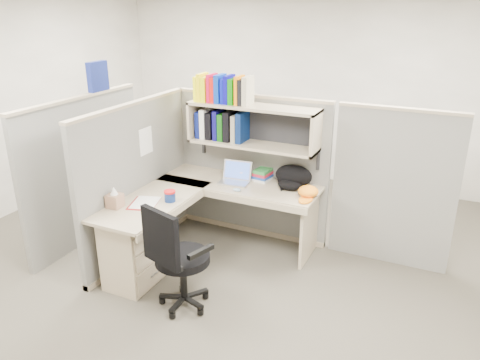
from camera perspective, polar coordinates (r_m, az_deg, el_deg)
The scene contains 14 objects.
ground at distance 4.89m, azimuth -3.07°, elevation -10.57°, with size 6.00×6.00×0.00m, color #343028.
room_shell at distance 4.28m, azimuth -3.49°, elevation 8.26°, with size 6.00×6.00×6.00m.
cubicle at distance 5.03m, azimuth -4.52°, elevation 1.75°, with size 3.79×1.84×1.95m.
desk at distance 4.66m, azimuth -9.31°, elevation -6.38°, with size 1.74×1.75×0.73m.
laptop at distance 4.98m, azimuth -0.73°, elevation 0.85°, with size 0.32×0.32×0.23m, color #B2B2B7, non-canonical shape.
backpack at distance 4.89m, azimuth 6.35°, elevation 0.34°, with size 0.39×0.30×0.23m, color black, non-canonical shape.
orange_cap at distance 4.70m, azimuth 8.31°, elevation -1.38°, with size 0.20×0.24×0.11m, color orange, non-canonical shape.
snack_canister at distance 4.60m, azimuth -8.54°, elevation -1.92°, with size 0.11×0.11×0.11m.
tissue_box at distance 4.56m, azimuth -15.06°, elevation -2.02°, with size 0.13×0.13×0.21m, color #9F755A, non-canonical shape.
mouse at distance 4.80m, azimuth -0.36°, elevation -1.20°, with size 0.09×0.06×0.03m, color #809FB6.
paper_cup at distance 5.10m, azimuth 0.25°, elevation 0.55°, with size 0.07×0.07×0.10m, color silver.
book_stack at distance 5.12m, azimuth 2.83°, elevation 0.71°, with size 0.18×0.24×0.12m, color slate, non-canonical shape.
loose_paper at distance 4.63m, azimuth -11.47°, elevation -2.70°, with size 0.23×0.31×0.00m, color white, non-canonical shape.
task_chair at distance 4.16m, azimuth -7.41°, elevation -11.22°, with size 0.57×0.53×1.00m.
Camera 1 is at (2.01, -3.65, 2.56)m, focal length 35.00 mm.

